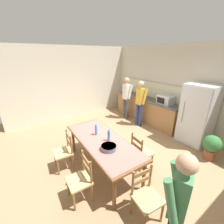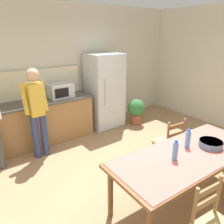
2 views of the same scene
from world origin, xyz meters
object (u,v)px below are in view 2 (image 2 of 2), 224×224
object	(u,v)px
bottle_off_centre	(188,139)
serving_bowl	(211,143)
dining_table	(188,158)
person_at_counter	(37,109)
refrigerator	(105,91)
potted_plant	(136,110)
chair_side_far_right	(169,143)
microwave	(60,91)
bottle_near_centre	(175,151)

from	to	relation	value
bottle_off_centre	serving_bowl	bearing A→B (deg)	-34.94
dining_table	serving_bowl	bearing A→B (deg)	-11.91
person_at_counter	serving_bowl	bearing A→B (deg)	-147.27
refrigerator	bottle_off_centre	world-z (taller)	refrigerator
potted_plant	chair_side_far_right	bearing A→B (deg)	-114.98
microwave	bottle_near_centre	size ratio (longest dim) A/B	1.85
bottle_off_centre	chair_side_far_right	distance (m)	0.87
dining_table	bottle_off_centre	distance (m)	0.25
refrigerator	bottle_near_centre	distance (m)	3.02
bottle_off_centre	potted_plant	xyz separation A→B (m)	(1.22, 2.35, -0.51)
refrigerator	microwave	bearing A→B (deg)	179.06
chair_side_far_right	potted_plant	bearing A→B (deg)	-108.04
bottle_near_centre	person_at_counter	world-z (taller)	person_at_counter
microwave	serving_bowl	bearing A→B (deg)	-73.45
bottle_near_centre	person_at_counter	bearing A→B (deg)	111.17
refrigerator	potted_plant	xyz separation A→B (m)	(0.69, -0.43, -0.52)
refrigerator	serving_bowl	xyz separation A→B (m)	(-0.26, -2.97, -0.09)
person_at_counter	potted_plant	distance (m)	2.60
bottle_near_centre	bottle_off_centre	xyz separation A→B (m)	(0.39, 0.10, 0.00)
bottle_near_centre	serving_bowl	xyz separation A→B (m)	(0.67, -0.09, -0.07)
dining_table	chair_side_far_right	distance (m)	0.93
refrigerator	dining_table	xyz separation A→B (m)	(-0.64, -2.89, -0.21)
refrigerator	serving_bowl	distance (m)	2.98
bottle_off_centre	serving_bowl	xyz separation A→B (m)	(0.27, -0.19, -0.07)
bottle_off_centre	dining_table	bearing A→B (deg)	-136.87
bottle_near_centre	bottle_off_centre	distance (m)	0.41
dining_table	bottle_off_centre	size ratio (longest dim) A/B	8.38
microwave	serving_bowl	world-z (taller)	microwave
bottle_off_centre	person_at_counter	xyz separation A→B (m)	(-1.31, 2.28, 0.06)
serving_bowl	potted_plant	distance (m)	2.75
bottle_off_centre	chair_side_far_right	xyz separation A→B (m)	(0.41, 0.61, -0.45)
bottle_off_centre	person_at_counter	bearing A→B (deg)	119.98
serving_bowl	dining_table	bearing A→B (deg)	168.09
potted_plant	bottle_near_centre	bearing A→B (deg)	-123.37
potted_plant	refrigerator	bearing A→B (deg)	148.12
bottle_off_centre	chair_side_far_right	bearing A→B (deg)	56.31
serving_bowl	chair_side_far_right	size ratio (longest dim) A/B	0.35
chair_side_far_right	potted_plant	size ratio (longest dim) A/B	1.36
bottle_off_centre	person_at_counter	size ratio (longest dim) A/B	0.16
bottle_off_centre	serving_bowl	world-z (taller)	bottle_off_centre
microwave	dining_table	bearing A→B (deg)	-80.23
bottle_near_centre	potted_plant	size ratio (longest dim) A/B	0.40
person_at_counter	bottle_near_centre	bearing A→B (deg)	-158.83
microwave	potted_plant	bearing A→B (deg)	-13.71
dining_table	microwave	bearing A→B (deg)	99.77
bottle_near_centre	chair_side_far_right	xyz separation A→B (m)	(0.80, 0.71, -0.45)
chair_side_far_right	refrigerator	bearing A→B (deg)	-86.21
refrigerator	serving_bowl	size ratio (longest dim) A/B	5.65
microwave	person_at_counter	world-z (taller)	person_at_counter
bottle_off_centre	chair_side_far_right	size ratio (longest dim) A/B	0.30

